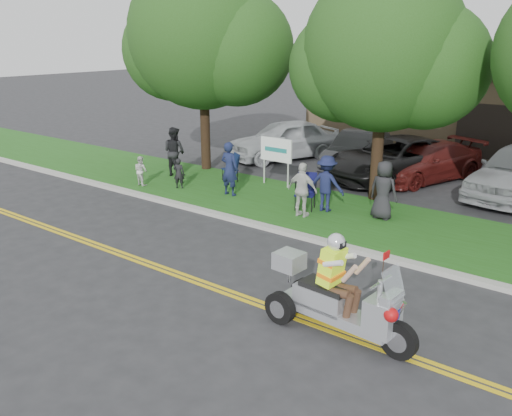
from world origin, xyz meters
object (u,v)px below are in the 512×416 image
Objects in this scene: trike_scooter at (335,299)px; parked_car_right at (426,162)px; lawn_chair_a at (233,165)px; lawn_chair_b at (306,188)px; parked_car_left at (358,150)px; parked_car_mid at (396,159)px; spectator_adult_mid at (174,151)px; spectator_adult_right at (303,190)px; spectator_adult_left at (229,169)px; parked_car_far_left at (284,140)px.

trike_scooter is 0.60× the size of parked_car_right.
lawn_chair_a is 0.91× the size of lawn_chair_b.
parked_car_left is 0.79× the size of parked_car_mid.
spectator_adult_right is at bearing 167.93° from spectator_adult_mid.
spectator_adult_left is 6.34m from parked_car_left.
parked_car_far_left is at bearing -54.55° from spectator_adult_right.
lawn_chair_b is 6.01m from parked_car_left.
spectator_adult_mid reaches higher than spectator_adult_left.
spectator_adult_left is 6.14m from parked_car_far_left.
spectator_adult_right is 0.33× the size of parked_car_right.
parked_car_mid is at bearing 112.40° from trike_scooter.
lawn_chair_b reaches higher than lawn_chair_a.
trike_scooter reaches higher than parked_car_right.
spectator_adult_right is at bearing -79.77° from parked_car_right.
spectator_adult_left is (1.07, -1.46, 0.32)m from lawn_chair_a.
lawn_chair_a is 4.47m from parked_car_far_left.
parked_car_left is at bearing -132.26° from spectator_adult_mid.
spectator_adult_right is at bearing -28.30° from parked_car_far_left.
spectator_adult_right is (-3.80, 4.86, 0.23)m from trike_scooter.
spectator_adult_left is at bearing 165.45° from spectator_adult_mid.
lawn_chair_a is 0.20× the size of parked_car_far_left.
spectator_adult_left is 0.37× the size of parked_car_right.
parked_car_mid reaches higher than lawn_chair_a.
lawn_chair_a is at bearing -124.67° from parked_car_left.
parked_car_mid is at bearing -146.10° from spectator_adult_mid.
lawn_chair_b is (-4.12, 5.58, 0.06)m from trike_scooter.
parked_car_left reaches higher than lawn_chair_a.
lawn_chair_a is 5.90m from parked_car_mid.
spectator_adult_mid is 0.41× the size of parked_car_left.
parked_car_far_left is 3.31m from parked_car_left.
lawn_chair_b is at bearing -174.53° from spectator_adult_left.
spectator_adult_mid is at bearing -13.96° from spectator_adult_left.
spectator_adult_left is 6.35m from parked_car_mid.
spectator_adult_right is (6.29, -1.16, -0.11)m from spectator_adult_mid.
parked_car_left reaches higher than parked_car_right.
spectator_adult_mid is 6.39m from spectator_adult_right.
parked_car_mid is at bearing 18.84° from parked_car_far_left.
spectator_adult_right is 6.56m from parked_car_right.
parked_car_right reaches higher than lawn_chair_a.
lawn_chair_b is at bearing -84.13° from parked_car_right.
parked_car_far_left reaches higher than parked_car_mid.
spectator_adult_left is (-2.71, -0.31, 0.27)m from lawn_chair_b.
spectator_adult_mid is at bearing -124.09° from parked_car_right.
parked_car_mid is at bearing -28.92° from parked_car_left.
spectator_adult_mid is at bearing -122.94° from parked_car_mid.
trike_scooter reaches higher than lawn_chair_b.
spectator_adult_mid is 8.05m from parked_car_mid.
spectator_adult_left reaches higher than parked_car_far_left.
parked_car_mid reaches higher than parked_car_right.
spectator_adult_left is at bearing -23.95° from lawn_chair_a.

